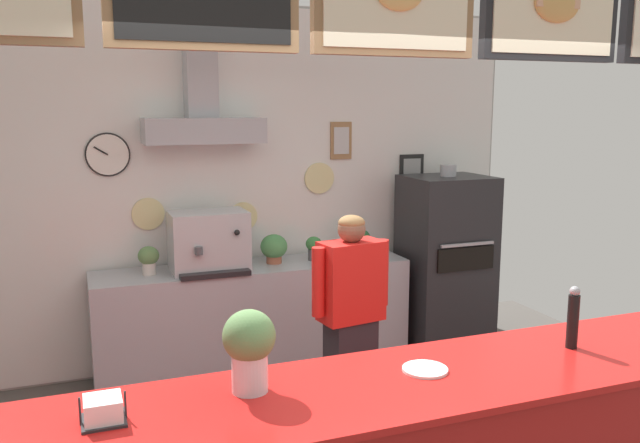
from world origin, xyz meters
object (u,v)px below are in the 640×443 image
potted_basil (149,258)px  potted_rosemary (359,240)px  potted_oregano (314,247)px  napkin_holder (103,411)px  potted_thyme (274,248)px  espresso_machine (209,242)px  pepper_grinder (573,318)px  condiment_plate (425,369)px  pizza_oven (445,265)px  basil_vase (249,348)px  shop_worker (351,325)px

potted_basil → potted_rosemary: 1.78m
potted_oregano → napkin_holder: (-1.82, -2.75, 0.09)m
napkin_holder → potted_thyme: bearing=62.0°
espresso_machine → pepper_grinder: bearing=-67.0°
espresso_machine → condiment_plate: espresso_machine is taller
pizza_oven → potted_rosemary: pizza_oven is taller
pizza_oven → basil_vase: 3.59m
potted_thyme → condiment_plate: (-0.17, -2.77, 0.04)m
espresso_machine → potted_rosemary: bearing=2.3°
basil_vase → pepper_grinder: bearing=-2.7°
pizza_oven → espresso_machine: size_ratio=2.84×
potted_rosemary → potted_thyme: 0.77m
potted_basil → condiment_plate: bearing=-72.9°
potted_rosemary → condiment_plate: potted_rosemary is taller
pizza_oven → napkin_holder: pizza_oven is taller
napkin_holder → pepper_grinder: bearing=-0.2°
espresso_machine → potted_rosemary: (1.32, 0.05, -0.10)m
pizza_oven → espresso_machine: (-2.10, 0.09, 0.35)m
espresso_machine → potted_basil: espresso_machine is taller
espresso_machine → potted_basil: bearing=176.7°
potted_basil → condiment_plate: 2.88m
condiment_plate → shop_worker: bearing=79.6°
shop_worker → potted_basil: (-1.09, 1.38, 0.23)m
condiment_plate → basil_vase: basil_vase is taller
condiment_plate → basil_vase: size_ratio=0.59×
potted_oregano → potted_thyme: size_ratio=0.84×
pizza_oven → napkin_holder: size_ratio=10.45×
pizza_oven → condiment_plate: 3.15m
espresso_machine → potted_basil: size_ratio=2.68×
espresso_machine → condiment_plate: size_ratio=3.06×
espresso_machine → potted_rosemary: espresso_machine is taller
napkin_holder → espresso_machine: bearing=71.2°
shop_worker → potted_basil: shop_worker is taller
shop_worker → potted_thyme: bearing=-95.3°
shop_worker → potted_oregano: bearing=-109.3°
shop_worker → potted_thyme: shop_worker is taller
espresso_machine → potted_thyme: 0.56m
shop_worker → potted_thyme: (-0.08, 1.41, 0.23)m
potted_rosemary → espresso_machine: bearing=-177.7°
potted_rosemary → condiment_plate: bearing=-108.7°
pepper_grinder → potted_basil: bearing=120.5°
potted_basil → pizza_oven: bearing=-2.7°
shop_worker → potted_oregano: 1.43m
pizza_oven → napkin_holder: (-3.02, -2.62, 0.33)m
potted_thyme → potted_rosemary: bearing=0.1°
potted_rosemary → potted_oregano: bearing=-177.3°
pizza_oven → potted_basil: pizza_oven is taller
pizza_oven → basil_vase: (-2.47, -2.56, 0.46)m
espresso_machine → basil_vase: (-0.37, -2.65, 0.11)m
shop_worker → napkin_holder: 2.09m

